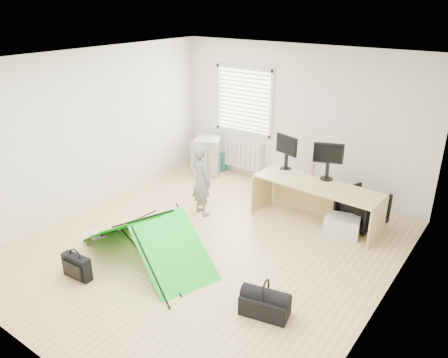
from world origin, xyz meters
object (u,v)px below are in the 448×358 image
Objects in this scene: kite at (145,239)px; office_chair at (362,208)px; monitor_left at (286,157)px; filing_cabinet at (209,155)px; laptop_bag at (77,267)px; desk at (315,204)px; storage_crate at (342,226)px; thermos at (313,169)px; monitor_right at (328,166)px; person at (201,180)px; duffel_bag at (265,305)px.

office_chair is at bearing 73.50° from kite.
monitor_left is at bearing 94.69° from kite.
laptop_bag is (0.92, -4.01, -0.22)m from filing_cabinet.
desk is at bearing 78.84° from kite.
storage_crate is (1.96, 2.30, -0.18)m from kite.
thermos is at bearing 85.65° from kite.
kite is 4.80× the size of laptop_bag.
office_chair is at bearing 7.62° from thermos.
kite is (-1.50, -2.65, -0.60)m from monitor_right.
desk is 1.66× the size of person.
person is 2.84× the size of laptop_bag.
monitor_left is 1.51m from person.
office_chair is (1.35, 0.13, -0.63)m from monitor_left.
desk is 3.86× the size of storage_crate.
person is 2.47m from laptop_bag.
monitor_left is 0.23× the size of kite.
monitor_left is 3.04m from duffel_bag.
office_chair is (0.86, 0.12, -0.51)m from thermos.
duffel_bag is at bearing -47.09° from monitor_left.
office_chair is 0.53× the size of person.
filing_cabinet reaches higher than office_chair.
monitor_right is at bearing 80.98° from kite.
desk is at bearing 89.53° from duffel_bag.
filing_cabinet is 1.46× the size of storage_crate.
person is 0.59× the size of kite.
thermos reaches higher than filing_cabinet.
laptop_bag is at bearing 104.39° from person.
laptop_bag is 2.52m from duffel_bag.
monitor_right is at bearing 18.37° from monitor_left.
kite is 3.02m from storage_crate.
monitor_left reaches higher than filing_cabinet.
monitor_right is 4.06m from laptop_bag.
storage_crate is at bearing 77.75° from duffel_bag.
duffel_bag is (0.47, -2.67, -0.80)m from monitor_right.
desk reaches higher than storage_crate.
monitor_right is at bearing 87.62° from duffel_bag.
kite is at bearing -87.31° from monitor_left.
desk is 9.04× the size of thermos.
office_chair is at bearing -134.40° from person.
desk is 1.92m from person.
duffel_bag is at bearing -74.81° from thermos.
monitor_right reaches higher than laptop_bag.
monitor_left reaches higher than laptop_bag.
office_chair is at bearing -8.63° from monitor_right.
duffel_bag is (-0.13, -2.81, -0.17)m from office_chair.
kite is 0.96m from laptop_bag.
monitor_left is 3.77m from laptop_bag.
duffel_bag is at bearing -74.76° from desk.
desk is 3.62× the size of duffel_bag.
office_chair is 1.23× the size of storage_crate.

